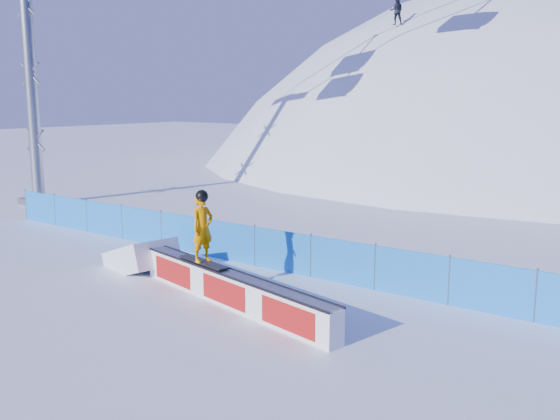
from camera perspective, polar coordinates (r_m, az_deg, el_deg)
The scene contains 6 objects.
ground at distance 16.36m, azimuth -15.12°, elevation -7.77°, with size 160.00×160.00×0.00m, color white.
snow_hill at distance 57.78m, azimuth 21.65°, elevation -13.88°, with size 64.00×64.00×64.00m.
safety_fence at distance 19.19m, azimuth -4.66°, elevation -2.89°, with size 22.05×0.05×1.30m.
rail_box at distance 15.14m, azimuth -4.49°, elevation -7.26°, with size 6.97×2.00×0.84m.
snow_ramp at distance 18.82m, azimuth -12.52°, elevation -5.26°, with size 2.13×1.42×0.80m, color white, non-canonical shape.
snowboarder at distance 15.71m, azimuth -7.10°, elevation -1.57°, with size 1.81×0.70×1.87m.
Camera 1 is at (12.30, -9.56, 4.98)m, focal length 40.00 mm.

